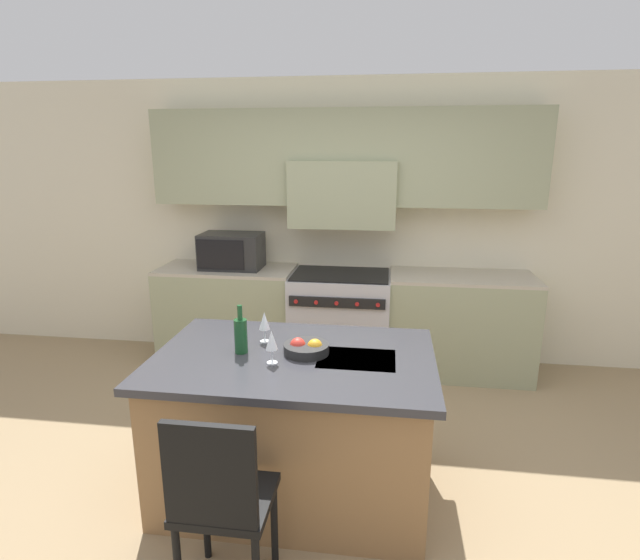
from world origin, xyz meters
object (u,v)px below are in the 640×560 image
(island_chair, at_px, (220,498))
(range_stove, at_px, (340,321))
(wine_bottle, at_px, (241,335))
(wine_glass_near, at_px, (272,341))
(microwave, at_px, (232,251))
(fruit_bowl, at_px, (306,348))
(wine_glass_far, at_px, (264,322))

(island_chair, bearing_deg, range_stove, 84.40)
(wine_bottle, bearing_deg, wine_glass_near, -30.52)
(wine_bottle, bearing_deg, island_chair, -80.49)
(microwave, relative_size, fruit_bowl, 2.16)
(wine_glass_far, bearing_deg, microwave, 113.76)
(microwave, bearing_deg, wine_glass_near, -66.65)
(wine_glass_far, relative_size, fruit_bowl, 0.73)
(range_stove, bearing_deg, wine_bottle, -102.35)
(microwave, xyz_separation_m, fruit_bowl, (1.02, -1.82, -0.18))
(wine_bottle, bearing_deg, microwave, 109.07)
(range_stove, xyz_separation_m, wine_bottle, (-0.40, -1.85, 0.54))
(island_chair, bearing_deg, wine_bottle, 99.51)
(wine_glass_far, bearing_deg, island_chair, -87.56)
(range_stove, relative_size, fruit_bowl, 3.48)
(range_stove, distance_m, wine_glass_near, 2.06)
(wine_glass_near, bearing_deg, wine_bottle, 149.48)
(microwave, xyz_separation_m, wine_bottle, (0.64, -1.86, -0.11))
(wine_bottle, xyz_separation_m, wine_glass_far, (0.10, 0.18, 0.02))
(microwave, distance_m, wine_glass_far, 1.84)
(wine_glass_near, relative_size, wine_glass_far, 1.00)
(wine_glass_near, height_order, wine_glass_far, same)
(range_stove, height_order, island_chair, island_chair)
(wine_bottle, distance_m, wine_glass_far, 0.21)
(wine_bottle, distance_m, fruit_bowl, 0.39)
(island_chair, distance_m, fruit_bowl, 0.98)
(range_stove, bearing_deg, wine_glass_far, -100.43)
(island_chair, relative_size, wine_glass_near, 5.10)
(wine_glass_near, height_order, fruit_bowl, wine_glass_near)
(range_stove, relative_size, wine_bottle, 3.20)
(island_chair, bearing_deg, wine_glass_near, 84.07)
(range_stove, bearing_deg, fruit_bowl, -90.78)
(island_chair, distance_m, wine_glass_far, 1.12)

